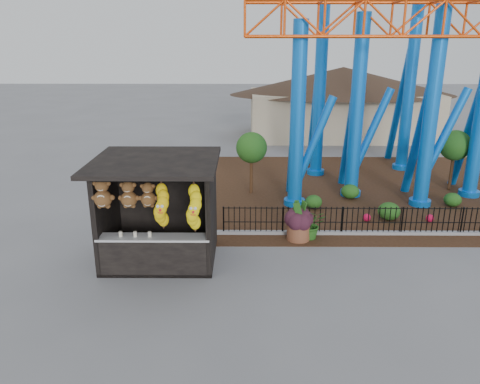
{
  "coord_description": "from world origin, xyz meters",
  "views": [
    {
      "loc": [
        -0.52,
        -11.64,
        6.29
      ],
      "look_at": [
        -0.63,
        1.5,
        2.0
      ],
      "focal_mm": 35.0,
      "sensor_mm": 36.0,
      "label": 1
    }
  ],
  "objects_px": {
    "terracotta_planter": "(298,231)",
    "potted_plant": "(311,224)",
    "prize_booth": "(157,213)",
    "roller_coaster": "(384,36)"
  },
  "relations": [
    {
      "from": "prize_booth",
      "to": "potted_plant",
      "type": "xyz_separation_m",
      "value": [
        4.7,
        1.78,
        -1.03
      ]
    },
    {
      "from": "prize_booth",
      "to": "potted_plant",
      "type": "bearing_deg",
      "value": 20.75
    },
    {
      "from": "potted_plant",
      "to": "roller_coaster",
      "type": "bearing_deg",
      "value": 61.69
    },
    {
      "from": "terracotta_planter",
      "to": "potted_plant",
      "type": "distance_m",
      "value": 0.48
    },
    {
      "from": "prize_booth",
      "to": "roller_coaster",
      "type": "height_order",
      "value": "roller_coaster"
    },
    {
      "from": "roller_coaster",
      "to": "prize_booth",
      "type": "bearing_deg",
      "value": -137.98
    },
    {
      "from": "prize_booth",
      "to": "potted_plant",
      "type": "distance_m",
      "value": 5.13
    },
    {
      "from": "roller_coaster",
      "to": "potted_plant",
      "type": "height_order",
      "value": "roller_coaster"
    },
    {
      "from": "terracotta_planter",
      "to": "potted_plant",
      "type": "relative_size",
      "value": 0.74
    },
    {
      "from": "prize_booth",
      "to": "roller_coaster",
      "type": "bearing_deg",
      "value": 42.02
    }
  ]
}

